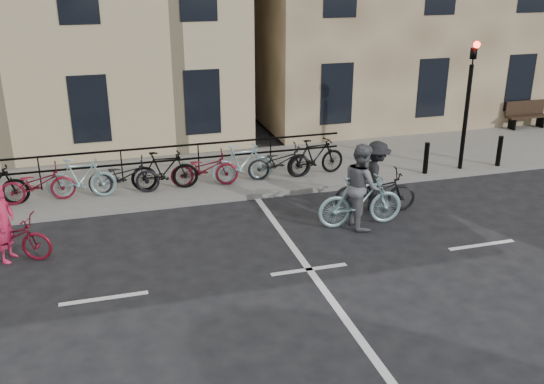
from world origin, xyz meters
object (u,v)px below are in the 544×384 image
object	(u,v)px
bench	(526,113)
cyclist_pink	(6,234)
cyclist_grey	(361,193)
cyclist_dark	(376,184)
traffic_light	(469,90)

from	to	relation	value
bench	cyclist_pink	size ratio (longest dim) A/B	0.81
cyclist_grey	cyclist_dark	xyz separation A→B (m)	(0.71, 0.72, -0.10)
bench	cyclist_grey	size ratio (longest dim) A/B	0.77
cyclist_pink	cyclist_grey	distance (m)	7.71
bench	cyclist_pink	distance (m)	17.73
cyclist_grey	cyclist_dark	bearing A→B (deg)	-42.53
traffic_light	cyclist_pink	xyz separation A→B (m)	(-12.03, -2.18, -1.88)
bench	cyclist_pink	world-z (taller)	cyclist_pink
traffic_light	cyclist_dark	bearing A→B (deg)	-152.38
bench	cyclist_dark	size ratio (longest dim) A/B	0.76
cyclist_grey	cyclist_dark	distance (m)	1.02
traffic_light	bench	world-z (taller)	traffic_light
cyclist_pink	cyclist_dark	xyz separation A→B (m)	(8.41, 0.28, 0.13)
cyclist_pink	cyclist_dark	distance (m)	8.42
bench	traffic_light	bearing A→B (deg)	-144.75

